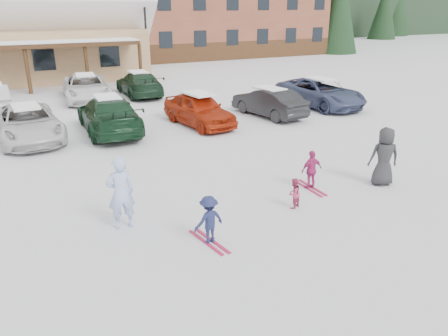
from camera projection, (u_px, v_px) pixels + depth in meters
name	position (u px, v px, depth m)	size (l,w,h in m)	color
ground	(230.00, 216.00, 11.68)	(160.00, 160.00, 0.00)	silver
lamp_post	(146.00, 25.00, 32.21)	(0.50, 0.25, 6.91)	black
conifer_3	(101.00, 6.00, 49.30)	(3.96, 3.96, 9.18)	black
adult_skier	(121.00, 193.00, 10.80)	(0.69, 0.45, 1.89)	#A2B7E9
toddler_red	(294.00, 193.00, 12.04)	(0.42, 0.33, 0.87)	#B3355A
child_navy	(209.00, 220.00, 10.21)	(0.77, 0.44, 1.20)	#191F46
skis_child_navy	(209.00, 242.00, 10.41)	(0.20, 1.40, 0.03)	#A71740
child_magenta	(312.00, 170.00, 13.24)	(0.72, 0.30, 1.23)	#AD2668
skis_child_magenta	(310.00, 188.00, 13.45)	(0.20, 1.40, 0.03)	#A71740
bystander_dark	(384.00, 157.00, 13.45)	(0.90, 0.59, 1.84)	#27282A
parked_car_2	(28.00, 123.00, 18.03)	(2.38, 5.17, 1.44)	silver
parked_car_3	(109.00, 115.00, 19.12)	(2.21, 5.42, 1.57)	#12311C
parked_car_4	(199.00, 109.00, 20.24)	(1.77, 4.39, 1.50)	#A6250B
parked_car_5	(269.00, 102.00, 21.90)	(1.50, 4.30, 1.42)	black
parked_car_6	(320.00, 93.00, 24.00)	(2.52, 5.46, 1.52)	#3B4467
parked_car_10	(86.00, 88.00, 25.46)	(2.51, 5.44, 1.51)	white
parked_car_11	(139.00, 84.00, 26.89)	(2.03, 5.00, 1.45)	#17311F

